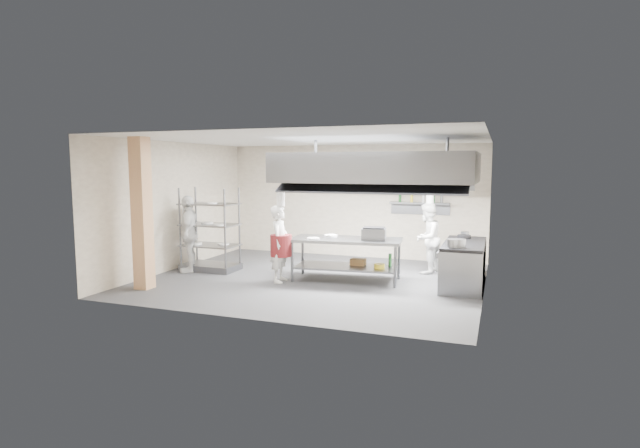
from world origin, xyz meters
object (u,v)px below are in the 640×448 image
(chef_plating, at_px, (189,234))
(griddle, at_px, (374,234))
(cooking_range, at_px, (464,266))
(pass_rack, at_px, (210,229))
(chef_head, at_px, (280,244))
(chef_line, at_px, (427,238))
(stockpot, at_px, (453,243))
(island, at_px, (346,260))

(chef_plating, bearing_deg, griddle, 69.13)
(cooking_range, height_order, griddle, griddle)
(cooking_range, bearing_deg, pass_rack, -175.89)
(pass_rack, bearing_deg, chef_plating, -141.35)
(chef_head, bearing_deg, griddle, -78.81)
(chef_line, distance_m, stockpot, 1.90)
(pass_rack, bearing_deg, griddle, 1.08)
(cooking_range, xyz_separation_m, chef_head, (-3.67, -0.94, 0.39))
(island, distance_m, chef_line, 2.06)
(island, xyz_separation_m, chef_head, (-1.28, -0.57, 0.35))
(cooking_range, xyz_separation_m, chef_line, (-0.89, 1.00, 0.38))
(island, bearing_deg, stockpot, -15.22)
(pass_rack, height_order, cooking_range, pass_rack)
(island, distance_m, chef_head, 1.44)
(chef_line, bearing_deg, pass_rack, -56.36)
(island, height_order, cooking_range, island)
(chef_head, bearing_deg, island, -72.38)
(chef_line, distance_m, griddle, 1.64)
(chef_plating, bearing_deg, chef_head, 58.77)
(chef_head, height_order, stockpot, chef_head)
(cooking_range, bearing_deg, island, -171.17)
(chef_line, distance_m, chef_plating, 5.46)
(cooking_range, relative_size, chef_plating, 1.13)
(chef_head, distance_m, griddle, 1.98)
(island, relative_size, chef_head, 1.43)
(pass_rack, xyz_separation_m, chef_line, (4.82, 1.41, -0.16))
(chef_plating, bearing_deg, stockpot, 64.02)
(island, height_order, chef_head, chef_head)
(pass_rack, height_order, chef_line, pass_rack)
(stockpot, bearing_deg, chef_line, 112.77)
(chef_plating, bearing_deg, pass_rack, 102.82)
(chef_line, xyz_separation_m, chef_plating, (-5.19, -1.71, 0.08))
(chef_line, bearing_deg, chef_head, -37.73)
(griddle, bearing_deg, stockpot, -21.90)
(island, relative_size, chef_line, 1.44)
(chef_line, bearing_deg, griddle, -16.63)
(pass_rack, bearing_deg, chef_line, 16.49)
(chef_line, xyz_separation_m, griddle, (-0.91, -1.35, 0.22))
(pass_rack, relative_size, chef_head, 1.20)
(chef_head, height_order, chef_line, chef_head)
(pass_rack, height_order, griddle, pass_rack)
(cooking_range, distance_m, chef_head, 3.81)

